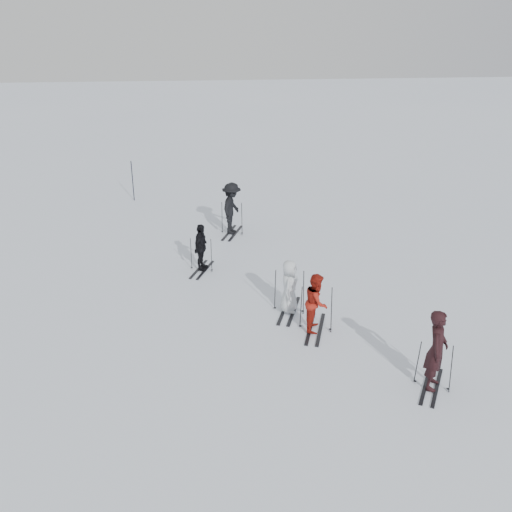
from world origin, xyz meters
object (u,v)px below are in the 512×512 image
(skier_uphill_left, at_px, (201,248))
(skier_grey, at_px, (289,287))
(skier_uphill_far, at_px, (232,209))
(skier_red, at_px, (316,303))
(piste_marker, at_px, (133,181))
(skier_near_dark, at_px, (436,351))

(skier_uphill_left, bearing_deg, skier_grey, -120.19)
(skier_grey, height_order, skier_uphill_far, skier_uphill_far)
(skier_red, xyz_separation_m, piste_marker, (-6.02, 12.34, 0.10))
(skier_near_dark, xyz_separation_m, skier_red, (-2.17, 2.85, -0.16))
(skier_red, bearing_deg, skier_uphill_far, 31.07)
(skier_uphill_left, xyz_separation_m, skier_uphill_far, (1.25, 3.35, 0.21))
(skier_uphill_far, xyz_separation_m, piste_marker, (-4.23, 4.74, -0.08))
(skier_red, distance_m, skier_grey, 1.24)
(skier_uphill_far, bearing_deg, skier_near_dark, -138.62)
(skier_near_dark, distance_m, skier_red, 3.58)
(skier_near_dark, xyz_separation_m, skier_grey, (-2.73, 3.95, -0.20))
(skier_red, relative_size, skier_uphill_far, 0.81)
(skier_near_dark, bearing_deg, skier_red, 66.49)
(skier_red, relative_size, skier_uphill_left, 1.02)
(skier_near_dark, xyz_separation_m, piste_marker, (-8.19, 15.19, -0.06))
(skier_red, bearing_deg, skier_grey, 44.79)
(piste_marker, bearing_deg, skier_uphill_left, -69.77)
(piste_marker, bearing_deg, skier_near_dark, -61.67)
(skier_uphill_far, bearing_deg, skier_grey, -148.66)
(skier_uphill_left, distance_m, skier_uphill_far, 3.58)
(skier_grey, relative_size, skier_uphill_far, 0.78)
(skier_grey, distance_m, skier_uphill_left, 4.00)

